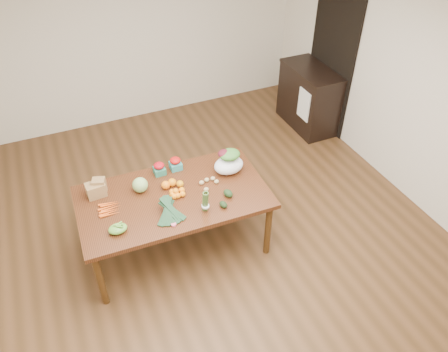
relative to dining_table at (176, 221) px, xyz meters
name	(u,v)px	position (x,y,z in m)	size (l,w,h in m)	color
floor	(218,237)	(0.46, -0.07, -0.38)	(6.00, 6.00, 0.00)	brown
room_walls	(216,141)	(0.46, -0.07, 0.97)	(5.02, 6.02, 2.70)	silver
dining_table	(176,221)	(0.00, 0.00, 0.00)	(1.94, 1.08, 0.75)	#512912
doorway_dark	(331,61)	(2.94, 1.53, 0.68)	(0.02, 1.00, 2.10)	black
cabinet	(309,98)	(2.68, 1.59, 0.10)	(0.52, 1.02, 0.94)	black
dish_towel	(304,105)	(2.42, 1.33, 0.18)	(0.02, 0.28, 0.45)	white
paper_bag	(96,189)	(-0.71, 0.32, 0.46)	(0.25, 0.21, 0.18)	#9F7B47
cabbage	(140,185)	(-0.28, 0.20, 0.46)	(0.16, 0.16, 0.16)	#93B468
strawberry_basket_a	(159,169)	(-0.02, 0.40, 0.43)	(0.12, 0.12, 0.11)	red
strawberry_basket_b	(176,164)	(0.17, 0.41, 0.43)	(0.12, 0.12, 0.11)	red
orange_a	(166,185)	(-0.03, 0.14, 0.42)	(0.09, 0.09, 0.09)	#FF590F
orange_b	(172,182)	(0.04, 0.15, 0.42)	(0.09, 0.09, 0.09)	#FF9B0F
orange_c	(180,184)	(0.12, 0.11, 0.41)	(0.07, 0.07, 0.07)	orange
mandarin_cluster	(176,192)	(0.03, -0.02, 0.42)	(0.18, 0.18, 0.10)	orange
carrots	(110,209)	(-0.64, 0.05, 0.39)	(0.22, 0.22, 0.03)	orange
snap_pea_bag	(118,229)	(-0.63, -0.28, 0.42)	(0.18, 0.13, 0.08)	#60A337
kale_bunch	(170,212)	(-0.13, -0.31, 0.45)	(0.32, 0.40, 0.16)	#16321D
asparagus_bundle	(205,201)	(0.22, -0.34, 0.50)	(0.08, 0.08, 0.25)	#577D39
potato_a	(202,183)	(0.33, 0.05, 0.40)	(0.05, 0.05, 0.05)	#D6C37B
potato_b	(206,189)	(0.34, -0.07, 0.40)	(0.05, 0.05, 0.05)	tan
potato_c	(213,179)	(0.47, 0.06, 0.40)	(0.05, 0.05, 0.04)	tan
potato_d	(207,180)	(0.40, 0.07, 0.40)	(0.05, 0.05, 0.05)	tan
potato_e	(216,182)	(0.49, 0.00, 0.40)	(0.05, 0.04, 0.04)	tan
avocado_a	(223,205)	(0.41, -0.36, 0.41)	(0.06, 0.10, 0.06)	black
avocado_b	(228,193)	(0.51, -0.24, 0.41)	(0.08, 0.11, 0.08)	black
salad_bag	(229,163)	(0.68, 0.13, 0.50)	(0.33, 0.25, 0.25)	white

